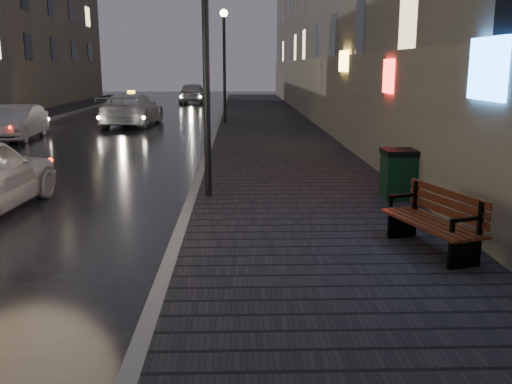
{
  "coord_description": "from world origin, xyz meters",
  "views": [
    {
      "loc": [
        2.49,
        -5.8,
        2.84
      ],
      "look_at": [
        2.77,
        3.18,
        0.85
      ],
      "focal_mm": 40.0,
      "sensor_mm": 36.0,
      "label": 1
    }
  ],
  "objects_px": {
    "lamp_far": "(224,52)",
    "car_left_mid": "(16,123)",
    "bench": "(436,220)",
    "car_far": "(193,93)",
    "taxi_mid": "(132,110)",
    "lamp_near": "(206,33)",
    "trash_bin": "(398,173)"
  },
  "relations": [
    {
      "from": "trash_bin",
      "to": "car_far",
      "type": "xyz_separation_m",
      "value": [
        -6.8,
        33.32,
        0.13
      ]
    },
    {
      "from": "car_left_mid",
      "to": "car_far",
      "type": "bearing_deg",
      "value": 73.69
    },
    {
      "from": "lamp_near",
      "to": "lamp_far",
      "type": "xyz_separation_m",
      "value": [
        0.0,
        16.0,
        0.0
      ]
    },
    {
      "from": "lamp_near",
      "to": "car_left_mid",
      "type": "relative_size",
      "value": 1.3
    },
    {
      "from": "bench",
      "to": "car_left_mid",
      "type": "xyz_separation_m",
      "value": [
        -11.61,
        14.64,
        0.05
      ]
    },
    {
      "from": "lamp_far",
      "to": "car_left_mid",
      "type": "bearing_deg",
      "value": -147.48
    },
    {
      "from": "bench",
      "to": "trash_bin",
      "type": "distance_m",
      "value": 3.5
    },
    {
      "from": "lamp_near",
      "to": "lamp_far",
      "type": "distance_m",
      "value": 16.0
    },
    {
      "from": "trash_bin",
      "to": "car_left_mid",
      "type": "distance_m",
      "value": 16.39
    },
    {
      "from": "bench",
      "to": "taxi_mid",
      "type": "height_order",
      "value": "taxi_mid"
    },
    {
      "from": "lamp_far",
      "to": "taxi_mid",
      "type": "bearing_deg",
      "value": 177.36
    },
    {
      "from": "lamp_near",
      "to": "lamp_far",
      "type": "bearing_deg",
      "value": 90.0
    },
    {
      "from": "lamp_far",
      "to": "car_far",
      "type": "distance_m",
      "value": 17.46
    },
    {
      "from": "trash_bin",
      "to": "car_left_mid",
      "type": "height_order",
      "value": "car_left_mid"
    },
    {
      "from": "bench",
      "to": "car_left_mid",
      "type": "bearing_deg",
      "value": 111.26
    },
    {
      "from": "lamp_far",
      "to": "car_left_mid",
      "type": "relative_size",
      "value": 1.3
    },
    {
      "from": "trash_bin",
      "to": "car_far",
      "type": "relative_size",
      "value": 0.22
    },
    {
      "from": "trash_bin",
      "to": "lamp_far",
      "type": "bearing_deg",
      "value": 102.31
    },
    {
      "from": "lamp_near",
      "to": "bench",
      "type": "height_order",
      "value": "lamp_near"
    },
    {
      "from": "car_left_mid",
      "to": "car_far",
      "type": "relative_size",
      "value": 0.87
    },
    {
      "from": "car_left_mid",
      "to": "taxi_mid",
      "type": "xyz_separation_m",
      "value": [
        3.55,
        5.35,
        0.11
      ]
    },
    {
      "from": "trash_bin",
      "to": "car_far",
      "type": "bearing_deg",
      "value": 100.23
    },
    {
      "from": "bench",
      "to": "car_far",
      "type": "xyz_separation_m",
      "value": [
        -6.4,
        36.8,
        0.18
      ]
    },
    {
      "from": "bench",
      "to": "trash_bin",
      "type": "relative_size",
      "value": 1.88
    },
    {
      "from": "lamp_near",
      "to": "taxi_mid",
      "type": "distance_m",
      "value": 17.04
    },
    {
      "from": "lamp_far",
      "to": "car_left_mid",
      "type": "distance_m",
      "value": 9.97
    },
    {
      "from": "bench",
      "to": "lamp_far",
      "type": "bearing_deg",
      "value": 83.02
    },
    {
      "from": "car_left_mid",
      "to": "car_far",
      "type": "distance_m",
      "value": 22.76
    },
    {
      "from": "bench",
      "to": "car_far",
      "type": "height_order",
      "value": "car_far"
    },
    {
      "from": "bench",
      "to": "taxi_mid",
      "type": "bearing_deg",
      "value": 94.81
    },
    {
      "from": "bench",
      "to": "trash_bin",
      "type": "bearing_deg",
      "value": 66.24
    },
    {
      "from": "taxi_mid",
      "to": "car_far",
      "type": "height_order",
      "value": "car_far"
    }
  ]
}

